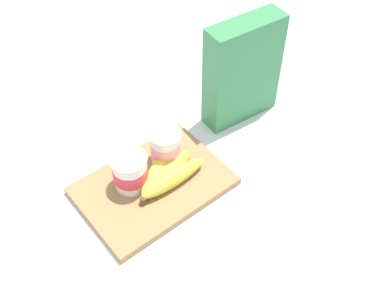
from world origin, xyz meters
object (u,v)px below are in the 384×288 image
object	(u,v)px
yogurt_cup_back	(166,147)
cereal_box	(242,71)
cutting_board	(153,186)
banana_bunch	(166,174)
yogurt_cup_front	(130,172)

from	to	relation	value
yogurt_cup_back	cereal_box	bearing A→B (deg)	5.66
cutting_board	cereal_box	distance (m)	0.33
cereal_box	banana_bunch	distance (m)	0.30
cutting_board	yogurt_cup_front	distance (m)	0.07
yogurt_cup_front	banana_bunch	xyz separation A→B (m)	(0.06, -0.04, -0.02)
yogurt_cup_front	banana_bunch	distance (m)	0.08
yogurt_cup_front	cereal_box	bearing A→B (deg)	5.41
yogurt_cup_back	banana_bunch	size ratio (longest dim) A/B	0.49
cereal_box	yogurt_cup_back	world-z (taller)	cereal_box
cereal_box	banana_bunch	xyz separation A→B (m)	(-0.27, -0.07, -0.09)
cutting_board	yogurt_cup_back	world-z (taller)	yogurt_cup_back
cereal_box	banana_bunch	size ratio (longest dim) A/B	1.55
cutting_board	cereal_box	world-z (taller)	cereal_box
yogurt_cup_front	yogurt_cup_back	distance (m)	0.10
yogurt_cup_front	banana_bunch	size ratio (longest dim) A/B	0.48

